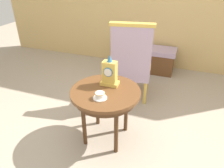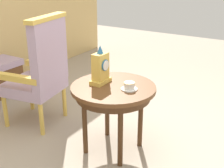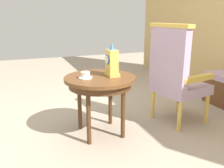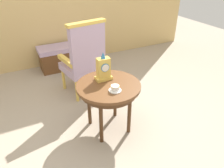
{
  "view_description": "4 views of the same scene",
  "coord_description": "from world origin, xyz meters",
  "px_view_note": "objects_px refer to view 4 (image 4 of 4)",
  "views": [
    {
      "loc": [
        0.75,
        -1.68,
        1.74
      ],
      "look_at": [
        0.12,
        0.09,
        0.67
      ],
      "focal_mm": 33.6,
      "sensor_mm": 36.0,
      "label": 1
    },
    {
      "loc": [
        -1.95,
        -1.24,
        1.59
      ],
      "look_at": [
        0.08,
        0.03,
        0.64
      ],
      "focal_mm": 48.83,
      "sensor_mm": 36.0,
      "label": 2
    },
    {
      "loc": [
        2.34,
        -0.73,
        1.22
      ],
      "look_at": [
        0.11,
        0.13,
        0.54
      ],
      "focal_mm": 38.86,
      "sensor_mm": 36.0,
      "label": 3
    },
    {
      "loc": [
        -0.82,
        -1.86,
        1.85
      ],
      "look_at": [
        0.12,
        0.02,
        0.61
      ],
      "focal_mm": 34.8,
      "sensor_mm": 36.0,
      "label": 4
    }
  ],
  "objects_px": {
    "armchair": "(84,58)",
    "window_bench": "(67,56)",
    "teacup_left": "(115,88)",
    "side_table": "(108,90)",
    "mantel_clock": "(103,69)"
  },
  "relations": [
    {
      "from": "armchair",
      "to": "window_bench",
      "type": "height_order",
      "value": "armchair"
    },
    {
      "from": "teacup_left",
      "to": "armchair",
      "type": "distance_m",
      "value": 1.04
    },
    {
      "from": "window_bench",
      "to": "armchair",
      "type": "bearing_deg",
      "value": -91.08
    },
    {
      "from": "teacup_left",
      "to": "window_bench",
      "type": "xyz_separation_m",
      "value": [
        0.06,
        2.09,
        -0.43
      ]
    },
    {
      "from": "teacup_left",
      "to": "armchair",
      "type": "relative_size",
      "value": 0.12
    },
    {
      "from": "side_table",
      "to": "teacup_left",
      "type": "xyz_separation_m",
      "value": [
        0.0,
        -0.15,
        0.1
      ]
    },
    {
      "from": "teacup_left",
      "to": "mantel_clock",
      "type": "xyz_separation_m",
      "value": [
        -0.0,
        0.28,
        0.11
      ]
    },
    {
      "from": "teacup_left",
      "to": "window_bench",
      "type": "relative_size",
      "value": 0.13
    },
    {
      "from": "side_table",
      "to": "teacup_left",
      "type": "distance_m",
      "value": 0.18
    },
    {
      "from": "side_table",
      "to": "window_bench",
      "type": "relative_size",
      "value": 0.7
    },
    {
      "from": "side_table",
      "to": "armchair",
      "type": "xyz_separation_m",
      "value": [
        0.04,
        0.88,
        0.04
      ]
    },
    {
      "from": "teacup_left",
      "to": "armchair",
      "type": "xyz_separation_m",
      "value": [
        0.04,
        1.03,
        -0.06
      ]
    },
    {
      "from": "mantel_clock",
      "to": "window_bench",
      "type": "xyz_separation_m",
      "value": [
        0.06,
        1.81,
        -0.54
      ]
    },
    {
      "from": "mantel_clock",
      "to": "window_bench",
      "type": "height_order",
      "value": "mantel_clock"
    },
    {
      "from": "side_table",
      "to": "mantel_clock",
      "type": "relative_size",
      "value": 2.16
    }
  ]
}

